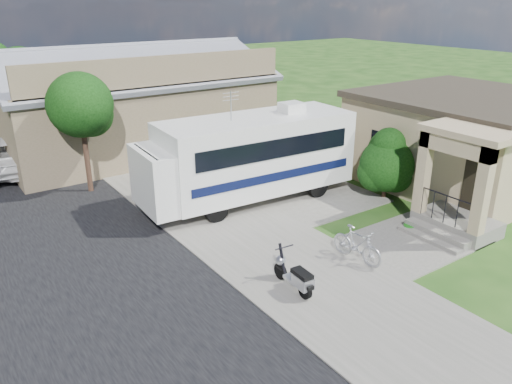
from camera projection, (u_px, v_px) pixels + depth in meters
ground at (319, 255)px, 14.58m from camera, size 120.00×120.00×0.00m
sidewalk_slab at (148, 170)px, 21.66m from camera, size 4.00×80.00×0.06m
driveway_slab at (269, 197)px, 18.80m from camera, size 7.00×6.00×0.05m
walk_slab at (413, 241)px, 15.41m from camera, size 4.00×3.00×0.05m
house at (465, 139)px, 19.76m from camera, size 9.47×7.80×3.54m
warehouse at (131, 107)px, 24.51m from camera, size 12.50×8.40×5.04m
street_tree_a at (83, 108)px, 18.33m from camera, size 2.44×2.40×4.58m
street_tree_b at (23, 72)px, 25.90m from camera, size 2.44×2.40×4.73m
motorhome at (249, 155)px, 17.92m from camera, size 8.04×2.94×4.06m
shrub at (387, 162)px, 18.34m from camera, size 2.19×2.09×2.69m
scooter at (295, 276)px, 12.60m from camera, size 0.55×1.56×1.03m
bicycle at (357, 246)px, 14.00m from camera, size 0.64×1.73×1.01m
pickup_truck at (11, 153)px, 21.53m from camera, size 3.13×5.68×1.51m
garden_hose at (409, 228)px, 16.11m from camera, size 0.36×0.36×0.16m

